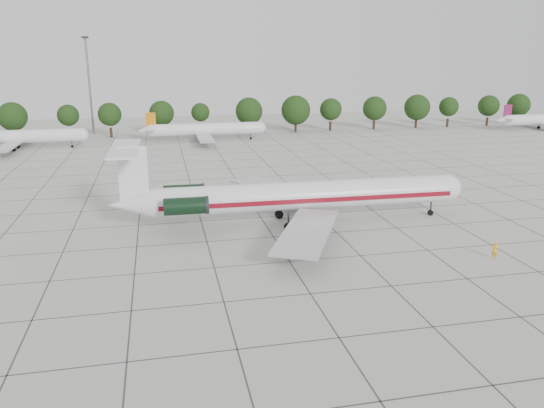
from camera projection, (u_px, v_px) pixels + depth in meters
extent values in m
plane|color=#BABAB2|center=(273.00, 237.00, 63.75)|extent=(260.00, 260.00, 0.00)
cube|color=#383838|center=(252.00, 204.00, 77.85)|extent=(170.00, 170.00, 0.02)
cylinder|color=silver|center=(308.00, 195.00, 67.93)|extent=(38.89, 4.16, 3.56)
sphere|color=silver|center=(447.00, 188.00, 71.58)|extent=(3.56, 3.56, 3.56)
cone|color=silver|center=(131.00, 204.00, 63.78)|extent=(5.45, 3.64, 3.56)
cube|color=maroon|center=(305.00, 194.00, 69.70)|extent=(37.75, 0.65, 0.59)
cube|color=maroon|center=(312.00, 201.00, 66.31)|extent=(37.75, 0.65, 0.59)
cube|color=#B7BABC|center=(273.00, 189.00, 76.98)|extent=(11.14, 16.80, 0.32)
cube|color=#B7BABC|center=(307.00, 231.00, 58.67)|extent=(11.53, 16.73, 0.32)
cube|color=black|center=(184.00, 194.00, 67.19)|extent=(2.39, 1.44, 0.27)
cylinder|color=black|center=(184.00, 192.00, 67.91)|extent=(5.21, 2.13, 2.05)
cube|color=black|center=(186.00, 204.00, 62.62)|extent=(2.39, 1.44, 0.27)
cylinder|color=black|center=(186.00, 206.00, 61.90)|extent=(5.21, 2.13, 2.05)
cube|color=silver|center=(133.00, 173.00, 62.84)|extent=(3.46, 0.36, 6.47)
cube|color=silver|center=(125.00, 149.00, 61.87)|extent=(3.44, 12.99, 0.24)
cylinder|color=black|center=(431.00, 208.00, 71.93)|extent=(0.22, 0.22, 2.05)
cylinder|color=black|center=(430.00, 213.00, 72.11)|extent=(0.76, 0.31, 0.76)
cylinder|color=black|center=(279.00, 208.00, 70.62)|extent=(0.26, 0.26, 1.94)
cylinder|color=black|center=(279.00, 214.00, 70.86)|extent=(1.09, 0.66, 1.08)
cylinder|color=black|center=(288.00, 221.00, 65.33)|extent=(0.26, 0.26, 1.94)
cylinder|color=black|center=(288.00, 227.00, 65.57)|extent=(1.09, 0.66, 1.08)
imported|color=#EFA90E|center=(495.00, 250.00, 56.80)|extent=(0.72, 0.50, 1.88)
cylinder|color=silver|center=(19.00, 136.00, 120.50)|extent=(27.20, 3.00, 3.00)
cube|color=#B7BABC|center=(15.00, 142.00, 120.63)|extent=(3.50, 27.20, 0.25)
cylinder|color=black|center=(18.00, 146.00, 123.08)|extent=(0.80, 0.45, 0.80)
cylinder|color=black|center=(14.00, 150.00, 118.95)|extent=(0.80, 0.45, 0.80)
cylinder|color=silver|center=(206.00, 129.00, 132.20)|extent=(27.20, 3.00, 3.00)
cube|color=#B7BABC|center=(203.00, 134.00, 132.33)|extent=(3.50, 27.20, 0.25)
cube|color=orange|center=(151.00, 120.00, 128.76)|extent=(2.40, 0.25, 3.60)
cylinder|color=black|center=(202.00, 138.00, 134.78)|extent=(0.80, 0.45, 0.80)
cylinder|color=black|center=(204.00, 141.00, 130.64)|extent=(0.80, 0.45, 0.80)
cube|color=maroon|center=(508.00, 111.00, 148.33)|extent=(2.40, 0.25, 3.60)
cylinder|color=black|center=(539.00, 127.00, 154.35)|extent=(0.80, 0.45, 0.80)
cylinder|color=#332114|center=(15.00, 135.00, 133.54)|extent=(0.70, 0.70, 2.50)
sphere|color=black|center=(12.00, 117.00, 132.23)|extent=(7.15, 7.15, 7.15)
cylinder|color=#332114|center=(70.00, 134.00, 136.21)|extent=(0.70, 0.70, 2.50)
sphere|color=black|center=(68.00, 115.00, 134.90)|extent=(5.43, 5.43, 5.43)
cylinder|color=#332114|center=(111.00, 133.00, 138.27)|extent=(0.70, 0.70, 2.50)
sphere|color=black|center=(110.00, 114.00, 136.96)|extent=(5.99, 5.99, 5.99)
cylinder|color=#332114|center=(163.00, 131.00, 140.94)|extent=(0.70, 0.70, 2.50)
sphere|color=black|center=(162.00, 113.00, 139.63)|extent=(6.50, 6.50, 6.50)
cylinder|color=#332114|center=(201.00, 130.00, 143.00)|extent=(0.70, 0.70, 2.50)
sphere|color=black|center=(200.00, 112.00, 141.69)|extent=(4.93, 4.93, 4.93)
cylinder|color=#332114|center=(249.00, 129.00, 145.67)|extent=(0.70, 0.70, 2.50)
sphere|color=black|center=(249.00, 111.00, 144.36)|extent=(7.40, 7.40, 7.40)
cylinder|color=#332114|center=(296.00, 127.00, 148.33)|extent=(0.70, 0.70, 2.50)
sphere|color=black|center=(296.00, 110.00, 147.03)|extent=(8.08, 8.08, 8.08)
cylinder|color=#332114|center=(330.00, 126.00, 150.40)|extent=(0.70, 0.70, 2.50)
sphere|color=black|center=(331.00, 109.00, 149.09)|extent=(6.17, 6.17, 6.17)
cylinder|color=#332114|center=(374.00, 125.00, 153.06)|extent=(0.70, 0.70, 2.50)
sphere|color=black|center=(375.00, 108.00, 151.76)|extent=(6.82, 6.82, 6.82)
cylinder|color=#332114|center=(416.00, 124.00, 155.73)|extent=(0.70, 0.70, 2.50)
sphere|color=black|center=(417.00, 107.00, 154.43)|extent=(7.44, 7.44, 7.44)
cylinder|color=#332114|center=(447.00, 123.00, 157.79)|extent=(0.70, 0.70, 2.50)
sphere|color=black|center=(449.00, 107.00, 156.49)|extent=(5.66, 5.66, 5.66)
cylinder|color=#332114|center=(487.00, 122.00, 160.46)|extent=(0.70, 0.70, 2.50)
sphere|color=black|center=(489.00, 106.00, 159.16)|extent=(6.25, 6.25, 6.25)
cylinder|color=#332114|center=(517.00, 121.00, 162.52)|extent=(0.70, 0.70, 2.50)
sphere|color=black|center=(519.00, 105.00, 161.22)|extent=(6.79, 6.79, 6.79)
cylinder|color=slate|center=(90.00, 87.00, 140.72)|extent=(0.56, 0.56, 25.00)
cube|color=black|center=(85.00, 37.00, 137.22)|extent=(1.60, 1.60, 0.50)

